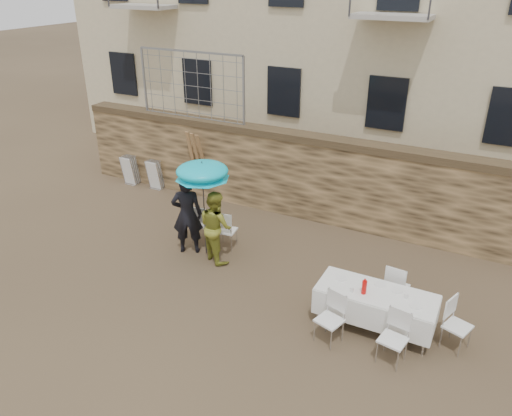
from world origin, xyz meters
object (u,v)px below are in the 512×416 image
at_px(soda_bottle, 364,287).
at_px(table_chair_front_right, 393,339).
at_px(couple_chair_left, 201,223).
at_px(table_chair_front_left, 329,319).
at_px(couple_chair_right, 227,229).
at_px(umbrella, 202,174).
at_px(table_chair_side, 458,325).
at_px(man_suit, 187,215).
at_px(table_chair_back, 397,286).
at_px(chair_stack_right, 157,174).
at_px(woman_dress, 216,226).
at_px(banquet_table, 377,294).
at_px(chair_stack_left, 133,168).

relative_size(soda_bottle, table_chair_front_right, 0.27).
distance_m(couple_chair_left, table_chair_front_right, 5.45).
height_order(soda_bottle, table_chair_front_left, soda_bottle).
bearing_deg(couple_chair_right, umbrella, 48.57).
xyz_separation_m(couple_chair_left, soda_bottle, (4.35, -1.43, 0.43)).
bearing_deg(table_chair_side, umbrella, 101.88).
bearing_deg(couple_chair_right, table_chair_front_left, 140.24).
distance_m(man_suit, table_chair_back, 4.78).
height_order(table_chair_side, chair_stack_right, table_chair_side).
relative_size(woman_dress, table_chair_side, 1.72).
xyz_separation_m(umbrella, table_chair_front_right, (4.65, -1.58, -1.49)).
xyz_separation_m(banquet_table, table_chair_side, (1.40, 0.10, -0.25)).
height_order(couple_chair_left, soda_bottle, soda_bottle).
bearing_deg(table_chair_back, woman_dress, 6.24).
height_order(table_chair_back, chair_stack_left, table_chair_back).
distance_m(man_suit, umbrella, 1.11).
bearing_deg(couple_chair_right, chair_stack_right, -37.74).
relative_size(table_chair_back, table_chair_side, 1.00).
bearing_deg(couple_chair_left, woman_dress, 134.50).
relative_size(umbrella, table_chair_front_left, 2.17).
distance_m(couple_chair_right, table_chair_side, 5.39).
distance_m(couple_chair_right, chair_stack_left, 5.01).
distance_m(woman_dress, couple_chair_right, 0.65).
bearing_deg(chair_stack_left, table_chair_back, -16.76).
distance_m(couple_chair_right, table_chair_front_left, 3.84).
xyz_separation_m(couple_chair_right, chair_stack_right, (-3.65, 2.11, -0.02)).
bearing_deg(couple_chair_left, table_chair_side, 159.50).
relative_size(man_suit, woman_dress, 1.15).
height_order(woman_dress, chair_stack_left, woman_dress).
xyz_separation_m(soda_bottle, table_chair_side, (1.60, 0.25, -0.43)).
bearing_deg(couple_chair_right, woman_dress, 87.46).
xyz_separation_m(couple_chair_right, table_chair_back, (4.05, -0.48, 0.00)).
bearing_deg(chair_stack_right, banquet_table, -24.32).
xyz_separation_m(table_chair_front_left, table_chair_front_right, (1.10, 0.00, 0.00)).
distance_m(woman_dress, chair_stack_right, 4.57).
relative_size(woman_dress, soda_bottle, 6.35).
bearing_deg(chair_stack_left, couple_chair_left, -28.70).
relative_size(man_suit, couple_chair_left, 1.97).
relative_size(man_suit, table_chair_back, 1.97).
height_order(table_chair_front_left, table_chair_back, same).
distance_m(man_suit, woman_dress, 0.76).
bearing_deg(table_chair_front_right, table_chair_front_left, -170.07).
distance_m(couple_chair_left, table_chair_back, 4.78).
relative_size(table_chair_front_left, table_chair_back, 1.00).
height_order(couple_chair_left, couple_chair_right, same).
xyz_separation_m(banquet_table, table_chair_front_right, (0.50, -0.75, -0.25)).
height_order(banquet_table, table_chair_front_right, table_chair_front_right).
height_order(soda_bottle, chair_stack_right, soda_bottle).
bearing_deg(soda_bottle, man_suit, 168.51).
bearing_deg(couple_chair_left, man_suit, 80.75).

